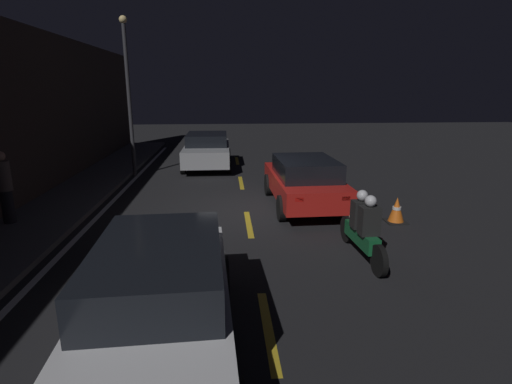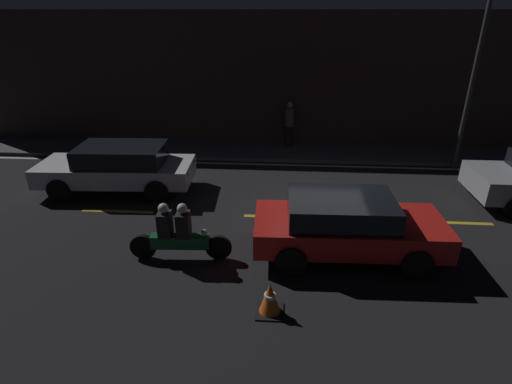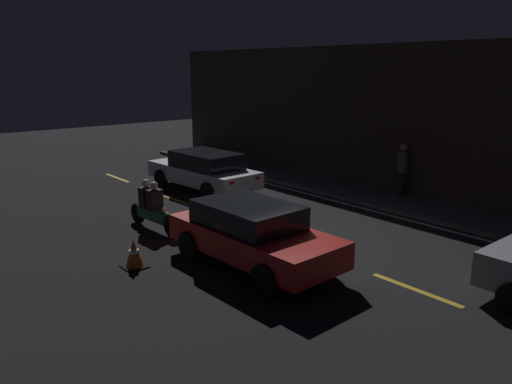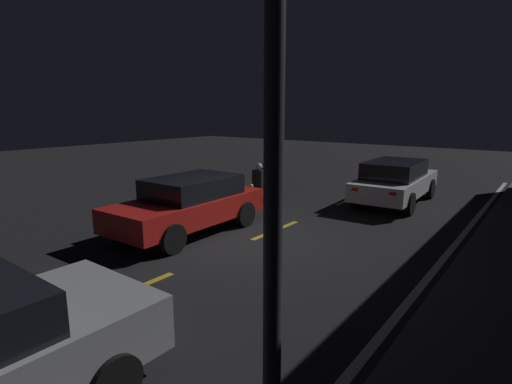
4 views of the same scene
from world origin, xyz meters
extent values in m
plane|color=black|center=(0.00, 0.00, 0.00)|extent=(56.00, 56.00, 0.00)
cube|color=#4C4C4F|center=(0.00, 5.19, 0.06)|extent=(28.00, 2.00, 0.12)
cube|color=gold|center=(-5.50, 0.00, 0.00)|extent=(2.00, 0.14, 0.01)
cube|color=gold|center=(-1.00, 0.00, 0.00)|extent=(2.00, 0.14, 0.01)
cube|color=gold|center=(3.50, 0.00, 0.00)|extent=(2.00, 0.14, 0.01)
cube|color=gold|center=(8.00, 0.00, 0.00)|extent=(2.00, 0.14, 0.01)
cube|color=silver|center=(0.00, 3.94, 0.00)|extent=(25.20, 0.14, 0.01)
cube|color=silver|center=(-6.00, 1.40, 0.62)|extent=(4.61, 1.90, 0.56)
cube|color=black|center=(-5.77, 1.41, 1.16)|extent=(2.56, 1.64, 0.53)
cube|color=red|center=(-3.74, 0.94, 0.76)|extent=(0.07, 0.20, 0.10)
cube|color=red|center=(-3.78, 2.05, 0.76)|extent=(0.07, 0.20, 0.10)
cylinder|color=black|center=(-4.56, 0.63, 0.34)|extent=(0.69, 0.21, 0.68)
cylinder|color=black|center=(-4.63, 2.29, 0.34)|extent=(0.69, 0.21, 0.68)
cube|color=red|center=(0.50, -1.66, 0.62)|extent=(4.18, 1.83, 0.57)
cube|color=black|center=(0.29, -1.67, 1.15)|extent=(2.31, 1.61, 0.50)
cube|color=red|center=(-1.55, -1.15, 0.76)|extent=(0.06, 0.20, 0.10)
cube|color=red|center=(-1.52, -2.28, 0.76)|extent=(0.06, 0.20, 0.10)
cylinder|color=black|center=(1.76, -0.79, 0.33)|extent=(0.67, 0.20, 0.67)
cylinder|color=black|center=(1.80, -2.48, 0.33)|extent=(0.67, 0.20, 0.67)
cylinder|color=black|center=(-0.80, -0.85, 0.33)|extent=(0.67, 0.20, 0.67)
cylinder|color=black|center=(-0.76, -2.54, 0.33)|extent=(0.67, 0.20, 0.67)
cube|color=#9EA0A5|center=(6.50, 1.31, 0.63)|extent=(4.24, 1.85, 0.65)
cube|color=black|center=(6.71, 1.31, 1.19)|extent=(2.33, 1.67, 0.46)
cube|color=red|center=(8.59, 0.71, 0.79)|extent=(0.06, 0.20, 0.10)
cube|color=red|center=(8.59, 1.91, 0.79)|extent=(0.06, 0.20, 0.10)
cylinder|color=black|center=(5.19, 0.41, 0.30)|extent=(0.60, 0.18, 0.60)
cylinder|color=black|center=(5.19, 2.22, 0.30)|extent=(0.60, 0.18, 0.60)
cylinder|color=black|center=(7.81, 0.41, 0.30)|extent=(0.60, 0.18, 0.60)
cylinder|color=black|center=(7.81, 2.21, 0.30)|extent=(0.60, 0.18, 0.60)
cylinder|color=black|center=(-2.35, -2.07, 0.29)|extent=(0.59, 0.11, 0.58)
cylinder|color=black|center=(-4.02, -2.15, 0.29)|extent=(0.59, 0.13, 0.58)
cube|color=#14592D|center=(-3.18, -2.11, 0.44)|extent=(1.29, 0.31, 0.30)
sphere|color=#F2EABF|center=(-2.64, -2.08, 0.67)|extent=(0.14, 0.14, 0.14)
cube|color=black|center=(-3.08, -2.11, 0.87)|extent=(0.30, 0.37, 0.55)
sphere|color=silver|center=(-3.08, -2.11, 1.25)|extent=(0.22, 0.22, 0.22)
cube|color=black|center=(-3.48, -2.13, 0.87)|extent=(0.30, 0.37, 0.55)
sphere|color=silver|center=(-3.48, -2.13, 1.25)|extent=(0.22, 0.22, 0.22)
cube|color=black|center=(-1.15, -3.71, 0.01)|extent=(0.51, 0.51, 0.03)
cone|color=orange|center=(-1.15, -3.71, 0.34)|extent=(0.39, 0.39, 0.62)
cylinder|color=white|center=(-1.15, -3.71, 0.37)|extent=(0.21, 0.21, 0.07)
cylinder|color=black|center=(-0.79, 5.79, 0.52)|extent=(0.28, 0.28, 0.80)
cylinder|color=#594C47|center=(-0.79, 5.79, 1.28)|extent=(0.34, 0.34, 0.71)
sphere|color=tan|center=(-0.79, 5.79, 1.75)|extent=(0.23, 0.23, 0.23)
cylinder|color=#333338|center=(4.97, 4.04, 2.75)|extent=(0.14, 0.14, 5.50)
sphere|color=#F9D88C|center=(4.97, 4.04, 5.62)|extent=(0.28, 0.28, 0.28)
camera|label=1|loc=(-10.42, 0.56, 3.28)|focal=28.00mm
camera|label=2|loc=(-0.99, -9.47, 5.08)|focal=28.00mm
camera|label=3|loc=(8.42, -8.29, 4.27)|focal=35.00mm
camera|label=4|loc=(7.19, 5.58, 3.04)|focal=28.00mm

